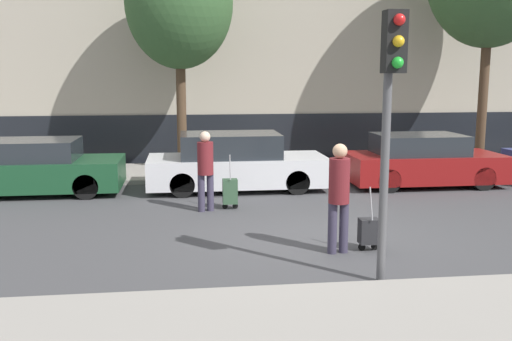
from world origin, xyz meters
The scene contains 12 objects.
ground_plane centered at (0.00, 0.00, 0.00)m, with size 80.00×80.00×0.00m, color #424244.
sidewalk_near centered at (0.00, -3.75, 0.06)m, with size 28.00×2.50×0.12m.
sidewalk_far centered at (0.00, 7.00, 0.06)m, with size 28.00×3.00×0.12m.
parked_car_0 centered at (-5.89, 4.70, 0.63)m, with size 4.00×1.88×1.34m.
parked_car_1 centered at (-1.02, 4.61, 0.67)m, with size 4.51×1.88×1.44m.
parked_car_2 centered at (3.93, 4.51, 0.64)m, with size 4.03×1.84×1.36m.
pedestrian_left centered at (-1.86, 2.31, 0.98)m, with size 0.34×0.34×1.72m.
trolley_left centered at (-1.32, 2.45, 0.39)m, with size 0.34×0.29×1.20m.
pedestrian_right centered at (0.18, -0.88, 1.04)m, with size 0.35×0.34×1.81m.
trolley_right centered at (0.73, -0.81, 0.33)m, with size 0.34×0.29×1.08m.
traffic_light centered at (0.44, -2.36, 2.65)m, with size 0.28×0.47×3.72m.
bare_tree_near_crossing centered at (-2.36, 7.13, 4.90)m, with size 3.06×3.06×6.67m.
Camera 1 is at (-2.28, -9.68, 2.91)m, focal length 40.00 mm.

